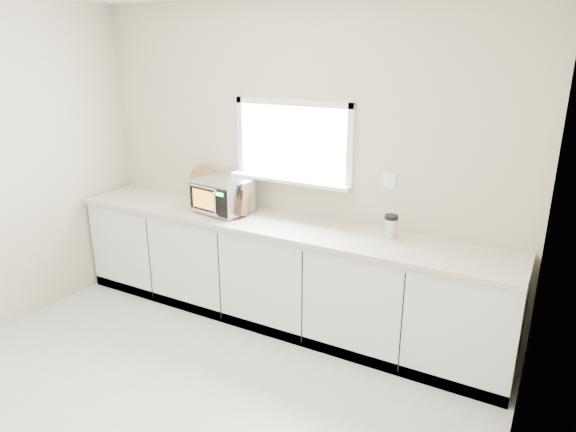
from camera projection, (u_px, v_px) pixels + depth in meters
The scene contains 7 objects.
back_wall at pixel (294, 163), 4.41m from camera, with size 4.00×0.17×2.70m.
cabinets at pixel (277, 274), 4.45m from camera, with size 3.92×0.60×0.88m, color silver.
countertop at pixel (276, 224), 4.30m from camera, with size 3.92×0.64×0.04m, color beige.
microwave at pixel (222, 196), 4.49m from camera, with size 0.50×0.43×0.29m.
knife_block at pixel (241, 203), 4.38m from camera, with size 0.12×0.21×0.30m.
cutting_board at pixel (203, 182), 4.89m from camera, with size 0.34×0.34×0.02m, color #A97141.
coffee_grinder at pixel (391, 226), 3.91m from camera, with size 0.11×0.11×0.19m.
Camera 1 is at (2.06, -1.81, 2.32)m, focal length 32.00 mm.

